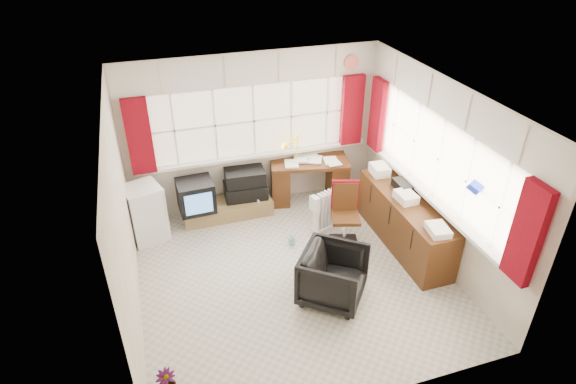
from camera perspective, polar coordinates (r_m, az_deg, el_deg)
The scene contains 19 objects.
ground at distance 6.58m, azimuth 0.72°, elevation -9.87°, with size 4.00×4.00×0.00m, color beige.
room_walls at distance 5.71m, azimuth 0.82°, elevation 1.56°, with size 4.00×4.00×4.00m.
window_back at distance 7.62m, azimuth -3.86°, elevation 4.82°, with size 3.70×0.12×3.60m.
window_right at distance 6.78m, azimuth 16.56°, elevation -0.10°, with size 0.12×3.70×3.60m.
curtains at distance 6.79m, azimuth 5.78°, elevation 6.08°, with size 3.83×3.83×1.15m.
overhead_cabinets at distance 6.57m, azimuth 6.41°, elevation 12.62°, with size 3.98×3.98×0.48m.
desk at distance 7.97m, azimuth 2.48°, elevation 1.73°, with size 1.35×0.86×0.76m.
desk_lamp at distance 7.73m, azimuth 1.09°, elevation 5.96°, with size 0.15×0.12×0.44m.
task_chair at distance 6.96m, azimuth 6.76°, elevation -2.24°, with size 0.50×0.52×0.96m.
office_chair at distance 6.06m, azimuth 5.40°, elevation -9.87°, with size 0.75×0.77×0.70m, color black.
radiator at distance 7.28m, azimuth 4.58°, elevation -2.70°, with size 0.48×0.31×0.67m.
credenza at distance 7.11m, azimuth 13.59°, elevation -3.42°, with size 0.50×2.00×0.85m.
file_tray at distance 7.14m, azimuth 13.77°, elevation 0.75°, with size 0.28×0.36×0.12m, color black.
tv_bench at distance 7.74m, azimuth -7.18°, elevation -1.92°, with size 1.40×0.50×0.25m, color olive.
crt_tv at distance 7.43m, azimuth -10.87°, elevation -0.43°, with size 0.55×0.52×0.48m.
hifi_stack at distance 7.65m, azimuth -5.09°, elevation 0.95°, with size 0.70×0.47×0.48m.
mini_fridge at distance 7.32m, azimuth -16.60°, elevation -2.37°, with size 0.63×0.63×0.86m.
spray_bottle_a at distance 7.66m, azimuth -3.53°, elevation -1.90°, with size 0.11×0.11×0.30m, color silver.
spray_bottle_b at distance 7.07m, azimuth 0.41°, elevation -5.56°, with size 0.08×0.08×0.18m, color #8ACEBF.
Camera 1 is at (-1.59, -4.70, 4.32)m, focal length 30.00 mm.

